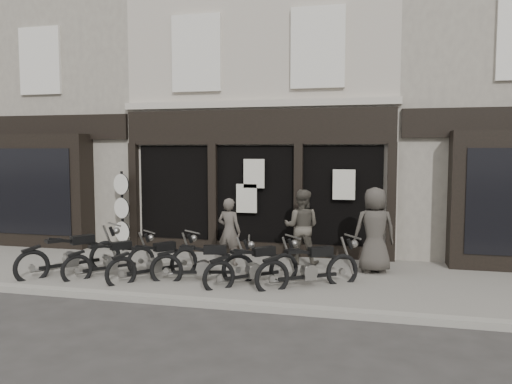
% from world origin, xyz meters
% --- Properties ---
extents(ground_plane, '(90.00, 90.00, 0.00)m').
position_xyz_m(ground_plane, '(0.00, 0.00, 0.00)').
color(ground_plane, '#2D2B28').
rests_on(ground_plane, ground).
extents(pavement, '(30.00, 4.20, 0.12)m').
position_xyz_m(pavement, '(0.00, 0.90, 0.06)').
color(pavement, slate).
rests_on(pavement, ground_plane).
extents(kerb, '(30.00, 0.25, 0.13)m').
position_xyz_m(kerb, '(0.00, -1.25, 0.07)').
color(kerb, gray).
rests_on(kerb, ground_plane).
extents(central_building, '(7.30, 6.22, 8.34)m').
position_xyz_m(central_building, '(0.00, 5.95, 4.08)').
color(central_building, '#ABA292').
rests_on(central_building, ground).
extents(neighbour_left, '(5.60, 6.73, 8.34)m').
position_xyz_m(neighbour_left, '(-6.35, 5.90, 4.04)').
color(neighbour_left, gray).
rests_on(neighbour_left, ground).
extents(neighbour_right, '(5.60, 6.73, 8.34)m').
position_xyz_m(neighbour_right, '(6.35, 5.90, 4.04)').
color(neighbour_right, gray).
rests_on(neighbour_right, ground).
extents(motorcycle_0, '(1.64, 2.05, 1.14)m').
position_xyz_m(motorcycle_0, '(-3.49, -0.04, 0.45)').
color(motorcycle_0, black).
rests_on(motorcycle_0, ground).
extents(motorcycle_1, '(1.55, 1.75, 1.01)m').
position_xyz_m(motorcycle_1, '(-2.55, 0.02, 0.40)').
color(motorcycle_1, black).
rests_on(motorcycle_1, ground).
extents(motorcycle_2, '(1.53, 1.86, 1.04)m').
position_xyz_m(motorcycle_2, '(-1.49, -0.01, 0.41)').
color(motorcycle_2, black).
rests_on(motorcycle_2, ground).
extents(motorcycle_3, '(2.17, 0.85, 1.06)m').
position_xyz_m(motorcycle_3, '(-0.40, 0.00, 0.42)').
color(motorcycle_3, black).
rests_on(motorcycle_3, ground).
extents(motorcycle_4, '(1.79, 1.63, 1.05)m').
position_xyz_m(motorcycle_4, '(0.67, 0.02, 0.42)').
color(motorcycle_4, black).
rests_on(motorcycle_4, ground).
extents(motorcycle_5, '(2.01, 1.51, 1.09)m').
position_xyz_m(motorcycle_5, '(1.81, 0.12, 0.44)').
color(motorcycle_5, black).
rests_on(motorcycle_5, ground).
extents(man_left, '(0.65, 0.48, 1.60)m').
position_xyz_m(man_left, '(-0.31, 1.57, 0.92)').
color(man_left, '#4A433C').
rests_on(man_left, pavement).
extents(man_centre, '(0.89, 0.71, 1.80)m').
position_xyz_m(man_centre, '(1.35, 2.09, 1.02)').
color(man_centre, '#48433A').
rests_on(man_centre, pavement).
extents(man_right, '(1.07, 0.84, 1.92)m').
position_xyz_m(man_right, '(3.06, 1.61, 1.08)').
color(man_right, '#3A3631').
rests_on(man_right, pavement).
extents(advert_sign_post, '(0.54, 0.36, 2.29)m').
position_xyz_m(advert_sign_post, '(-3.61, 2.48, 1.11)').
color(advert_sign_post, black).
rests_on(advert_sign_post, ground).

